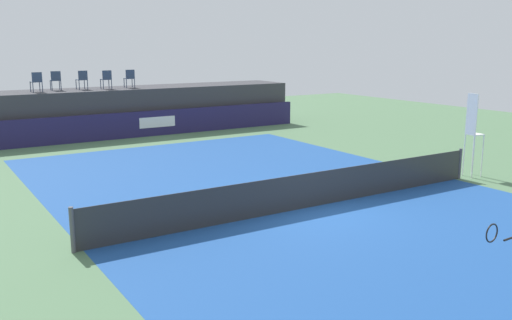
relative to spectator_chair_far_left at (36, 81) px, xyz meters
name	(u,v)px	position (x,y,z in m)	size (l,w,h in m)	color
ground_plane	(250,184)	(3.84, -11.93, -2.69)	(48.00, 48.00, 0.00)	#4C704C
court_inner	(308,207)	(3.84, -14.93, -2.69)	(12.00, 22.00, 0.00)	#1C478C
sponsor_wall	(133,125)	(3.85, -1.43, -2.09)	(18.00, 0.22, 1.20)	#231E4C
spectator_platform	(119,110)	(3.84, 0.37, -1.59)	(18.00, 2.80, 2.20)	#38383D
spectator_chair_far_left	(36,81)	(0.00, 0.00, 0.00)	(0.47, 0.47, 0.89)	#2D3D56
spectator_chair_left	(56,80)	(0.96, 0.57, 0.00)	(0.47, 0.47, 0.89)	#2D3D56
spectator_chair_center	(82,79)	(2.13, 0.41, 0.00)	(0.48, 0.48, 0.89)	#2D3D56
spectator_chair_right	(106,79)	(3.18, 0.05, 0.00)	(0.44, 0.44, 0.89)	#2D3D56
spectator_chair_far_right	(130,78)	(4.37, 0.17, 0.00)	(0.46, 0.46, 0.89)	#2D3D56
umpire_chair	(473,129)	(10.58, -14.92, -1.11)	(0.49, 0.49, 2.76)	white
tennis_net	(308,191)	(3.84, -14.93, -2.22)	(12.40, 0.02, 0.95)	#2D2D2D
net_post_near	(72,230)	(-2.36, -14.93, -2.19)	(0.10, 0.10, 1.00)	#4C4C51
net_post_far	(460,164)	(10.04, -14.93, -2.19)	(0.10, 0.10, 1.00)	#4C4C51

